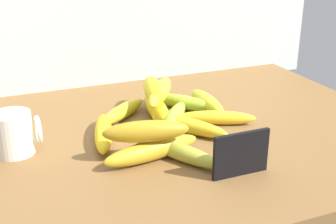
{
  "coord_description": "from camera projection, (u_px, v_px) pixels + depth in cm",
  "views": [
    {
      "loc": [
        -33.08,
        -83.1,
        44.06
      ],
      "look_at": [
        1.01,
        -0.34,
        8.0
      ],
      "focal_mm": 47.87,
      "sensor_mm": 36.0,
      "label": 1
    }
  ],
  "objects": [
    {
      "name": "banana_8",
      "position": [
        152.0,
        150.0,
        0.86
      ],
      "size": [
        20.93,
        7.47,
        4.07
      ],
      "primitive_type": "ellipsoid",
      "rotation": [
        0.0,
        0.0,
        3.31
      ],
      "color": "gold",
      "rests_on": "counter_top"
    },
    {
      "name": "banana_3",
      "position": [
        188.0,
        125.0,
        0.98
      ],
      "size": [
        13.93,
        17.69,
        3.48
      ],
      "primitive_type": "ellipsoid",
      "rotation": [
        0.0,
        0.0,
        2.19
      ],
      "color": "yellow",
      "rests_on": "counter_top"
    },
    {
      "name": "banana_1",
      "position": [
        185.0,
        103.0,
        1.11
      ],
      "size": [
        14.13,
        16.32,
        3.52
      ],
      "primitive_type": "ellipsoid",
      "rotation": [
        0.0,
        0.0,
        2.25
      ],
      "color": "#A2C535",
      "rests_on": "counter_top"
    },
    {
      "name": "banana_0",
      "position": [
        181.0,
        152.0,
        0.86
      ],
      "size": [
        12.28,
        18.24,
        3.37
      ],
      "primitive_type": "ellipsoid",
      "rotation": [
        0.0,
        0.0,
        5.23
      ],
      "color": "gold",
      "rests_on": "counter_top"
    },
    {
      "name": "chalkboard_sign",
      "position": [
        241.0,
        156.0,
        0.8
      ],
      "size": [
        11.0,
        1.8,
        8.4
      ],
      "color": "black",
      "rests_on": "counter_top"
    },
    {
      "name": "coffee_mug",
      "position": [
        14.0,
        133.0,
        0.88
      ],
      "size": [
        9.19,
        7.69,
        8.58
      ],
      "color": "white",
      "rests_on": "counter_top"
    },
    {
      "name": "banana_10",
      "position": [
        153.0,
        90.0,
        1.05
      ],
      "size": [
        8.06,
        16.77,
        4.38
      ],
      "primitive_type": "ellipsoid",
      "rotation": [
        0.0,
        0.0,
        4.48
      ],
      "color": "gold",
      "rests_on": "banana_7"
    },
    {
      "name": "banana_6",
      "position": [
        217.0,
        117.0,
        1.02
      ],
      "size": [
        17.25,
        10.79,
        3.22
      ],
      "primitive_type": "ellipsoid",
      "rotation": [
        0.0,
        0.0,
        2.68
      ],
      "color": "yellow",
      "rests_on": "counter_top"
    },
    {
      "name": "banana_4",
      "position": [
        173.0,
        119.0,
        1.01
      ],
      "size": [
        14.5,
        17.91,
        3.66
      ],
      "primitive_type": "ellipsoid",
      "rotation": [
        0.0,
        0.0,
        0.94
      ],
      "color": "#8FAF35",
      "rests_on": "counter_top"
    },
    {
      "name": "counter_top",
      "position": [
        163.0,
        139.0,
        0.99
      ],
      "size": [
        110.0,
        76.0,
        3.0
      ],
      "primitive_type": "cube",
      "color": "brown",
      "rests_on": "ground"
    },
    {
      "name": "banana_2",
      "position": [
        122.0,
        111.0,
        1.06
      ],
      "size": [
        15.04,
        13.1,
        3.45
      ],
      "primitive_type": "ellipsoid",
      "rotation": [
        0.0,
        0.0,
        0.68
      ],
      "color": "gold",
      "rests_on": "counter_top"
    },
    {
      "name": "banana_11",
      "position": [
        146.0,
        131.0,
        0.84
      ],
      "size": [
        17.03,
        7.87,
        4.21
      ],
      "primitive_type": "ellipsoid",
      "rotation": [
        0.0,
        0.0,
        2.91
      ],
      "color": "#B78D1D",
      "rests_on": "banana_8"
    },
    {
      "name": "banana_9",
      "position": [
        103.0,
        133.0,
        0.94
      ],
      "size": [
        8.39,
        19.12,
        3.68
      ],
      "primitive_type": "ellipsoid",
      "rotation": [
        0.0,
        0.0,
        1.31
      ],
      "color": "yellow",
      "rests_on": "counter_top"
    },
    {
      "name": "banana_12",
      "position": [
        160.0,
        92.0,
        1.05
      ],
      "size": [
        13.49,
        17.99,
        3.83
      ],
      "primitive_type": "ellipsoid",
      "rotation": [
        0.0,
        0.0,
        4.14
      ],
      "color": "yellow",
      "rests_on": "banana_7"
    },
    {
      "name": "banana_7",
      "position": [
        156.0,
        108.0,
        1.07
      ],
      "size": [
        6.31,
        17.67,
        4.34
      ],
      "primitive_type": "ellipsoid",
      "rotation": [
        0.0,
        0.0,
        4.6
      ],
      "color": "yellow",
      "rests_on": "counter_top"
    },
    {
      "name": "banana_5",
      "position": [
        207.0,
        102.0,
        1.1
      ],
      "size": [
        4.35,
        16.59,
        3.99
      ],
      "primitive_type": "ellipsoid",
      "rotation": [
        0.0,
        0.0,
        4.69
      ],
      "color": "gold",
      "rests_on": "counter_top"
    }
  ]
}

